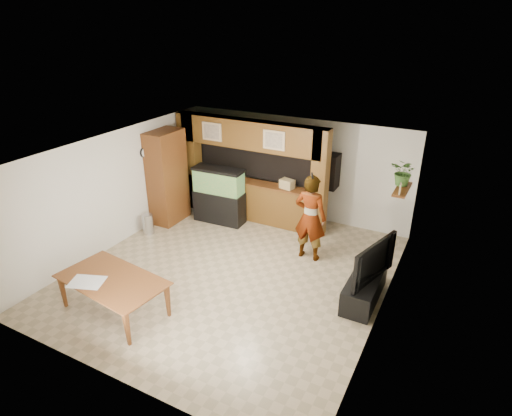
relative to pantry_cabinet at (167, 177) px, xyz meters
The scene contains 20 objects.
floor 3.28m from the pantry_cabinet, 27.99° to the right, with size 6.50×6.50×0.00m, color tan.
ceiling 3.37m from the pantry_cabinet, 27.99° to the right, with size 6.50×6.50×0.00m, color white.
wall_back 3.26m from the pantry_cabinet, 33.91° to the left, with size 6.00×6.00×0.00m, color silver.
wall_left 1.47m from the pantry_cabinet, 101.81° to the right, with size 6.50×6.50×0.00m, color silver.
wall_right 5.88m from the pantry_cabinet, 14.13° to the right, with size 6.50×6.50×0.00m, color silver.
partition 2.13m from the pantry_cabinet, 34.46° to the left, with size 4.20×0.99×2.60m.
wall_clock 0.89m from the pantry_cabinet, 121.42° to the right, with size 0.05×0.25×0.25m.
wall_shelf 5.60m from the pantry_cabinet, ahead, with size 0.25×0.90×0.04m, color brown.
pantry_cabinet is the anchor object (origin of this frame).
trash_can 1.27m from the pantry_cabinet, 90.22° to the right, with size 0.27×0.27×0.50m, color #B2B2B7.
aquarium 1.38m from the pantry_cabinet, 23.46° to the left, with size 1.30×0.49×1.44m.
tv_stand 5.53m from the pantry_cabinet, 11.24° to the right, with size 0.53×1.45×0.48m, color black.
television 5.46m from the pantry_cabinet, 11.24° to the right, with size 1.33×0.17×0.77m, color black.
photo_frame 5.59m from the pantry_cabinet, ahead, with size 0.03×0.16×0.21m, color tan.
potted_plant 5.62m from the pantry_cabinet, ahead, with size 0.51×0.44×0.57m, color #3A6629.
person 3.88m from the pantry_cabinet, ahead, with size 0.70×0.46×1.92m, color #936E50.
microphone 4.01m from the pantry_cabinet, ahead, with size 0.04×0.04×0.16m, color black.
dining_table 3.92m from the pantry_cabinet, 67.10° to the right, with size 1.95×1.09×0.68m, color brown.
newspaper_a 3.98m from the pantry_cabinet, 72.50° to the right, with size 0.58×0.42×0.01m, color silver.
counter_box 3.01m from the pantry_cabinet, 19.73° to the left, with size 0.33×0.22×0.22m, color tan.
Camera 1 is at (3.94, -6.45, 4.90)m, focal length 30.00 mm.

